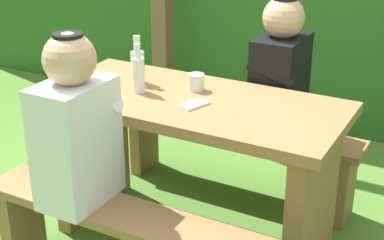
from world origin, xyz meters
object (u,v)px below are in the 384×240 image
(bench_near, at_px, (132,239))
(bottle_left, at_px, (138,73))
(person_white_shirt, at_px, (76,127))
(drinking_glass, at_px, (196,82))
(bench_far, at_px, (237,143))
(cell_phone, at_px, (194,105))
(picnic_table, at_px, (192,147))
(person_black_coat, at_px, (280,73))
(bottle_right, at_px, (138,65))

(bench_near, xyz_separation_m, bottle_left, (-0.26, 0.48, 0.54))
(person_white_shirt, distance_m, drinking_glass, 0.66)
(person_white_shirt, relative_size, drinking_glass, 9.08)
(bench_far, relative_size, bottle_left, 6.04)
(cell_phone, bearing_deg, drinking_glass, 133.64)
(picnic_table, xyz_separation_m, drinking_glass, (-0.03, 0.10, 0.28))
(picnic_table, bearing_deg, drinking_glass, 108.45)
(drinking_glass, distance_m, cell_phone, 0.20)
(bench_near, bearing_deg, picnic_table, 90.00)
(picnic_table, relative_size, cell_phone, 10.00)
(bench_far, bearing_deg, person_white_shirt, -103.37)
(cell_phone, bearing_deg, person_white_shirt, -106.52)
(person_black_coat, distance_m, drinking_glass, 0.49)
(bench_far, xyz_separation_m, person_white_shirt, (-0.25, -1.04, 0.45))
(drinking_glass, bearing_deg, person_black_coat, 57.49)
(bottle_left, bearing_deg, bottle_right, 125.11)
(picnic_table, distance_m, cell_phone, 0.27)
(drinking_glass, xyz_separation_m, cell_phone, (0.09, -0.18, -0.03))
(bench_near, bearing_deg, drinking_glass, 93.17)
(picnic_table, height_order, person_white_shirt, person_white_shirt)
(person_white_shirt, bearing_deg, bottle_right, 98.24)
(bench_far, relative_size, cell_phone, 10.00)
(person_black_coat, relative_size, bottle_right, 3.06)
(person_black_coat, xyz_separation_m, bottle_right, (-0.56, -0.46, 0.08))
(bench_near, distance_m, bottle_left, 0.76)
(person_black_coat, height_order, drinking_glass, person_black_coat)
(drinking_glass, bearing_deg, cell_phone, -63.96)
(picnic_table, xyz_separation_m, cell_phone, (0.05, -0.08, 0.25))
(cell_phone, bearing_deg, person_black_coat, 91.06)
(drinking_glass, relative_size, bottle_right, 0.34)
(bench_far, bearing_deg, cell_phone, -84.93)
(bench_near, height_order, drinking_glass, drinking_glass)
(person_black_coat, bearing_deg, person_white_shirt, -114.69)
(bottle_left, height_order, bottle_right, bottle_right)
(person_white_shirt, height_order, bottle_right, person_white_shirt)
(person_white_shirt, bearing_deg, drinking_glass, 71.15)
(bench_near, height_order, bench_far, same)
(person_black_coat, height_order, bottle_left, person_black_coat)
(cell_phone, bearing_deg, bench_far, 112.67)
(bench_far, distance_m, bottle_right, 0.78)
(bench_far, height_order, bottle_left, bottle_left)
(drinking_glass, relative_size, bottle_left, 0.34)
(bench_near, bearing_deg, person_white_shirt, 179.23)
(drinking_glass, bearing_deg, bottle_right, -171.46)
(person_white_shirt, height_order, bottle_left, person_white_shirt)
(bench_near, bearing_deg, bottle_right, 119.65)
(bottle_left, relative_size, cell_phone, 1.66)
(drinking_glass, relative_size, cell_phone, 0.57)
(picnic_table, height_order, bottle_left, bottle_left)
(bench_far, relative_size, person_black_coat, 1.95)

